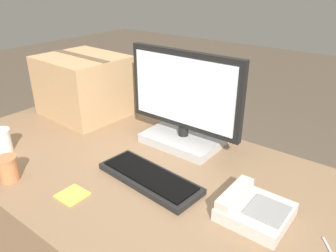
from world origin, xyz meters
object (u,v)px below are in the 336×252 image
(monitor, at_px, (184,108))
(paper_cup_left, at_px, (2,140))
(desk_phone, at_px, (253,209))
(sticky_note_pad, at_px, (72,195))
(keyboard, at_px, (149,178))
(paper_cup_right, at_px, (8,169))
(cardboard_box, at_px, (84,86))

(monitor, height_order, paper_cup_left, monitor)
(desk_phone, height_order, sticky_note_pad, desk_phone)
(keyboard, relative_size, paper_cup_right, 4.41)
(paper_cup_right, bearing_deg, cardboard_box, 115.29)
(desk_phone, height_order, paper_cup_right, paper_cup_right)
(desk_phone, distance_m, cardboard_box, 1.09)
(paper_cup_left, bearing_deg, paper_cup_right, -23.63)
(desk_phone, distance_m, sticky_note_pad, 0.59)
(monitor, bearing_deg, sticky_note_pad, -98.10)
(cardboard_box, bearing_deg, desk_phone, -12.29)
(monitor, height_order, desk_phone, monitor)
(paper_cup_right, distance_m, cardboard_box, 0.65)
(desk_phone, height_order, paper_cup_left, paper_cup_left)
(cardboard_box, bearing_deg, paper_cup_left, -83.50)
(keyboard, bearing_deg, sticky_note_pad, -118.69)
(monitor, relative_size, cardboard_box, 1.24)
(paper_cup_left, distance_m, cardboard_box, 0.50)
(keyboard, bearing_deg, monitor, 108.03)
(paper_cup_left, distance_m, paper_cup_right, 0.24)
(desk_phone, xyz_separation_m, sticky_note_pad, (-0.53, -0.28, -0.02))
(keyboard, xyz_separation_m, paper_cup_left, (-0.62, -0.21, 0.04))
(monitor, relative_size, keyboard, 1.29)
(paper_cup_right, xyz_separation_m, sticky_note_pad, (0.26, 0.08, -0.04))
(monitor, bearing_deg, paper_cup_right, -118.29)
(paper_cup_left, xyz_separation_m, sticky_note_pad, (0.48, -0.02, -0.05))
(paper_cup_right, relative_size, cardboard_box, 0.22)
(monitor, height_order, keyboard, monitor)
(paper_cup_left, height_order, sticky_note_pad, paper_cup_left)
(monitor, height_order, cardboard_box, monitor)
(paper_cup_left, height_order, cardboard_box, cardboard_box)
(paper_cup_right, bearing_deg, keyboard, 36.77)
(sticky_note_pad, bearing_deg, cardboard_box, 136.38)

